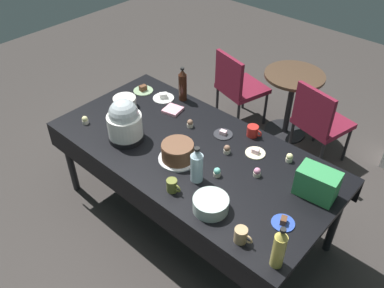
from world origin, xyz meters
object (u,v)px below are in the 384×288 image
Objects in this scene: dessert_plate_cobalt at (283,222)px; cupcake_vanilla at (257,172)px; dessert_plate_sage at (143,90)px; soda_bottle_cola at (183,85)px; soda_bottle_water at (197,165)px; cupcake_berry at (217,172)px; cupcake_lemon at (190,123)px; soda_carton at (317,183)px; frosted_layer_cake at (177,152)px; maroon_chair_right at (319,120)px; potluck_table at (192,155)px; dessert_plate_charcoal at (223,134)px; round_cafe_table at (291,93)px; dessert_plate_white at (163,97)px; maroon_chair_left at (238,85)px; ceramic_snack_bowl at (125,102)px; coffee_mug_olive at (172,186)px; coffee_mug_tan at (241,235)px; cupcake_cocoa at (289,158)px; slow_cooker at (125,122)px; soda_bottle_ginger_ale at (279,248)px; coffee_mug_red at (253,131)px; dessert_plate_cream at (255,152)px; glass_salad_bowl at (211,204)px; cupcake_mint at (85,120)px; cupcake_rose at (227,149)px.

cupcake_vanilla reaches higher than dessert_plate_cobalt.
soda_bottle_cola reaches higher than dessert_plate_sage.
soda_bottle_cola is at bearing 138.46° from soda_bottle_water.
cupcake_berry and cupcake_vanilla have the same top height.
soda_carton reaches higher than cupcake_lemon.
frosted_layer_cake is 4.23× the size of cupcake_berry.
dessert_plate_cobalt is at bearing -71.44° from maroon_chair_right.
dessert_plate_charcoal is at bearing 78.27° from potluck_table.
dessert_plate_white is at bearing -116.59° from round_cafe_table.
dessert_plate_charcoal is at bearing -1.44° from dessert_plate_sage.
frosted_layer_cake is 1.64m from maroon_chair_left.
cupcake_lemon is (0.61, 0.16, -0.01)m from ceramic_snack_bowl.
cupcake_vanilla reaches higher than potluck_table.
coffee_mug_olive is at bearing -52.28° from frosted_layer_cake.
ceramic_snack_bowl is 0.35m from dessert_plate_white.
soda_bottle_cola is (0.36, 0.14, 0.13)m from dessert_plate_sage.
cupcake_cocoa is at bearing 101.59° from coffee_mug_tan.
cupcake_berry reaches higher than dessert_plate_charcoal.
dessert_plate_charcoal is (0.52, 0.54, -0.15)m from slow_cooker.
dessert_plate_cobalt is 2.15× the size of cupcake_cocoa.
coffee_mug_tan is at bearing -178.78° from soda_bottle_ginger_ale.
soda_bottle_water is 2.16× the size of coffee_mug_red.
soda_bottle_ginger_ale is (1.67, -0.78, 0.12)m from dessert_plate_white.
soda_carton reaches higher than potluck_table.
coffee_mug_tan is (0.39, -0.71, 0.04)m from dessert_plate_cream.
dessert_plate_charcoal is at bearing 134.43° from coffee_mug_tan.
glass_salad_bowl reaches higher than cupcake_mint.
coffee_mug_red reaches higher than cupcake_cocoa.
frosted_layer_cake is 0.48m from slow_cooker.
dessert_plate_cobalt is 1.76m from cupcake_mint.
cupcake_rose is at bearing -93.75° from coffee_mug_red.
coffee_mug_olive is (0.40, -0.61, 0.01)m from cupcake_lemon.
frosted_layer_cake is 2.36× the size of coffee_mug_tan.
cupcake_vanilla is 0.43m from soda_bottle_water.
dessert_plate_white is 0.22× the size of maroon_chair_left.
cupcake_berry is 0.77m from soda_bottle_ginger_ale.
soda_bottle_ginger_ale reaches higher than cupcake_vanilla.
frosted_layer_cake is 0.37m from cupcake_rose.
coffee_mug_tan is at bearing -52.97° from maroon_chair_left.
cupcake_berry is at bearing -159.82° from soda_carton.
coffee_mug_red reaches higher than dessert_plate_cream.
dessert_plate_cream is at bearing 164.97° from soda_carton.
soda_bottle_cola is at bearing 163.30° from soda_carton.
dessert_plate_charcoal is at bearing 19.76° from cupcake_lemon.
coffee_mug_tan reaches higher than cupcake_lemon.
coffee_mug_tan is 1.02m from coffee_mug_red.
soda_bottle_cola is at bearing -87.08° from maroon_chair_left.
cupcake_lemon is at bearing -9.80° from dessert_plate_sage.
ceramic_snack_bowl is 1.21m from dessert_plate_cream.
frosted_layer_cake is 0.89m from dessert_plate_cobalt.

